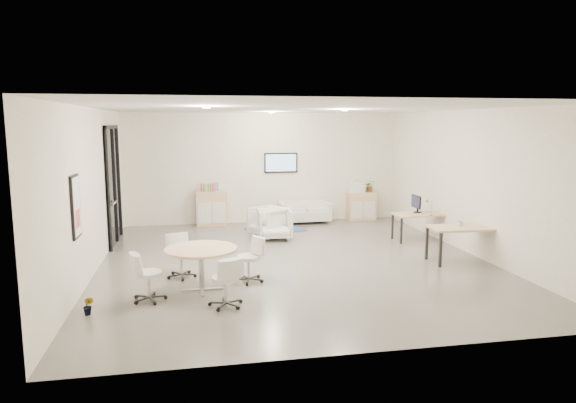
% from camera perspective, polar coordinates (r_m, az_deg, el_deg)
% --- Properties ---
extents(room_shell, '(9.60, 10.60, 4.80)m').
position_cam_1_polar(room_shell, '(10.66, 0.71, 1.70)').
color(room_shell, '#5B5853').
rests_on(room_shell, ground).
extents(glass_door, '(0.09, 1.90, 2.85)m').
position_cam_1_polar(glass_door, '(13.08, -18.83, 2.10)').
color(glass_door, black).
rests_on(glass_door, room_shell).
extents(artwork, '(0.05, 0.54, 1.04)m').
position_cam_1_polar(artwork, '(9.06, -22.52, -0.54)').
color(artwork, black).
rests_on(artwork, room_shell).
extents(wall_tv, '(0.98, 0.06, 0.58)m').
position_cam_1_polar(wall_tv, '(15.10, -0.80, 4.33)').
color(wall_tv, black).
rests_on(wall_tv, room_shell).
extents(ceiling_spots, '(3.14, 4.14, 0.03)m').
position_cam_1_polar(ceiling_spots, '(11.37, -1.13, 10.12)').
color(ceiling_spots, '#FFEAC6').
rests_on(ceiling_spots, room_shell).
extents(sideboard_left, '(0.87, 0.45, 0.98)m').
position_cam_1_polar(sideboard_left, '(14.82, -8.50, -0.76)').
color(sideboard_left, tan).
rests_on(sideboard_left, room_shell).
extents(sideboard_right, '(0.84, 0.41, 0.84)m').
position_cam_1_polar(sideboard_right, '(15.68, 8.14, -0.49)').
color(sideboard_right, tan).
rests_on(sideboard_right, room_shell).
extents(books, '(0.50, 0.14, 0.22)m').
position_cam_1_polar(books, '(14.74, -8.72, 1.56)').
color(books, red).
rests_on(books, sideboard_left).
extents(printer, '(0.48, 0.41, 0.32)m').
position_cam_1_polar(printer, '(15.55, 7.62, 1.57)').
color(printer, white).
rests_on(printer, sideboard_right).
extents(loveseat, '(1.47, 0.74, 0.55)m').
position_cam_1_polar(loveseat, '(15.08, 1.83, -1.24)').
color(loveseat, silver).
rests_on(loveseat, room_shell).
extents(blue_rug, '(1.69, 1.34, 0.01)m').
position_cam_1_polar(blue_rug, '(14.08, -1.43, -3.16)').
color(blue_rug, '#2B4785').
rests_on(blue_rug, room_shell).
extents(armchair_left, '(1.08, 1.10, 0.84)m').
position_cam_1_polar(armchair_left, '(13.26, -2.17, -2.09)').
color(armchair_left, silver).
rests_on(armchair_left, room_shell).
extents(armchair_right, '(0.85, 0.80, 0.85)m').
position_cam_1_polar(armchair_right, '(12.91, -1.51, -2.36)').
color(armchair_right, silver).
rests_on(armchair_right, room_shell).
extents(desk_rear, '(1.34, 0.73, 0.68)m').
position_cam_1_polar(desk_rear, '(13.16, 14.46, -1.60)').
color(desk_rear, tan).
rests_on(desk_rear, room_shell).
extents(desk_front, '(1.47, 0.80, 0.75)m').
position_cam_1_polar(desk_front, '(11.39, 18.92, -3.06)').
color(desk_front, tan).
rests_on(desk_front, room_shell).
extents(monitor, '(0.20, 0.50, 0.44)m').
position_cam_1_polar(monitor, '(13.23, 14.08, -0.19)').
color(monitor, black).
rests_on(monitor, desk_rear).
extents(round_table, '(1.25, 1.25, 0.76)m').
position_cam_1_polar(round_table, '(9.05, -9.63, -5.62)').
color(round_table, tan).
rests_on(round_table, room_shell).
extents(meeting_chairs, '(2.49, 2.49, 0.82)m').
position_cam_1_polar(meeting_chairs, '(9.12, -9.59, -7.26)').
color(meeting_chairs, white).
rests_on(meeting_chairs, room_shell).
extents(plant_cabinet, '(0.35, 0.38, 0.26)m').
position_cam_1_polar(plant_cabinet, '(15.72, 9.09, 1.55)').
color(plant_cabinet, '#3F7F3F').
rests_on(plant_cabinet, sideboard_right).
extents(plant_floor, '(0.22, 0.32, 0.13)m').
position_cam_1_polar(plant_floor, '(8.55, -21.28, -11.26)').
color(plant_floor, '#3F7F3F').
rests_on(plant_floor, room_shell).
extents(cup, '(0.13, 0.10, 0.12)m').
position_cam_1_polar(cup, '(11.43, 18.61, -2.30)').
color(cup, white).
rests_on(cup, desk_front).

